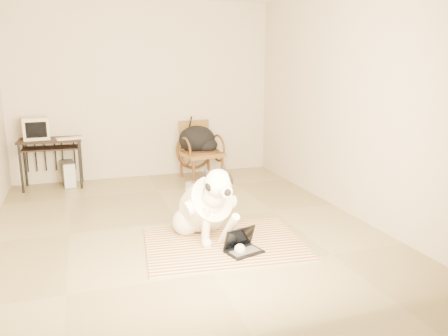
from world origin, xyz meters
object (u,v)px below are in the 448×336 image
dog (206,207)px  pc_tower (69,174)px  rattan_chair (200,150)px  crt_monitor (36,128)px  laptop (242,246)px  computer_desk (51,146)px  backpack (199,140)px

dog → pc_tower: dog is taller
rattan_chair → crt_monitor: bearing=175.6°
laptop → crt_monitor: 3.72m
dog → pc_tower: bearing=117.9°
dog → computer_desk: bearing=121.7°
laptop → dog: bearing=116.1°
pc_tower → dog: bearing=-62.1°
dog → backpack: 2.50m
rattan_chair → laptop: bearing=-97.3°
pc_tower → backpack: backpack is taller
laptop → rattan_chair: (0.37, 2.88, 0.37)m
backpack → laptop: bearing=-97.0°
pc_tower → crt_monitor: bearing=175.2°
laptop → pc_tower: 3.41m
pc_tower → backpack: size_ratio=0.69×
dog → rattan_chair: 2.49m
rattan_chair → pc_tower: bearing=175.7°
dog → computer_desk: size_ratio=1.32×
laptop → crt_monitor: size_ratio=0.99×
backpack → computer_desk: bearing=176.9°
laptop → backpack: (0.36, 2.88, 0.52)m
computer_desk → pc_tower: size_ratio=2.13×
laptop → backpack: size_ratio=0.64×
backpack → crt_monitor: bearing=175.6°
dog → rattan_chair: size_ratio=1.30×
rattan_chair → backpack: size_ratio=1.51×
crt_monitor → backpack: 2.34m
dog → backpack: (0.58, 2.42, 0.26)m
pc_tower → computer_desk: bearing=-172.2°
laptop → pc_tower: size_ratio=0.93×
rattan_chair → dog: bearing=-103.8°
rattan_chair → computer_desk: bearing=176.8°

